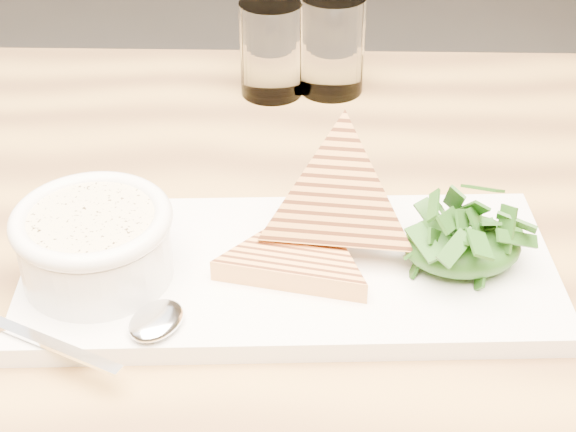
{
  "coord_description": "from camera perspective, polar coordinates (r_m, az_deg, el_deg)",
  "views": [
    {
      "loc": [
        -0.07,
        -0.66,
        1.21
      ],
      "look_at": [
        -0.04,
        -0.08,
        0.8
      ],
      "focal_mm": 55.0,
      "sensor_mm": 36.0,
      "label": 1
    }
  ],
  "objects": [
    {
      "name": "table_top",
      "position": [
        0.78,
        -0.94,
        -2.85
      ],
      "size": [
        1.26,
        0.89,
        0.04
      ],
      "primitive_type": "cube",
      "rotation": [
        0.0,
        0.0,
        -0.08
      ],
      "color": "#AF8442",
      "rests_on": "ground"
    },
    {
      "name": "salad_base",
      "position": [
        0.72,
        11.18,
        -1.88
      ],
      "size": [
        0.09,
        0.07,
        0.04
      ],
      "primitive_type": "ellipsoid",
      "color": "#18480F",
      "rests_on": "platter"
    },
    {
      "name": "spoon_bowl",
      "position": [
        0.66,
        -8.51,
        -6.7
      ],
      "size": [
        0.06,
        0.06,
        0.01
      ],
      "primitive_type": "ellipsoid",
      "rotation": [
        0.0,
        0.0,
        -0.54
      ],
      "color": "silver",
      "rests_on": "platter"
    },
    {
      "name": "spoon_handle",
      "position": [
        0.66,
        -15.15,
        -7.95
      ],
      "size": [
        0.11,
        0.07,
        0.0
      ],
      "primitive_type": "cube",
      "rotation": [
        0.0,
        0.0,
        -0.54
      ],
      "color": "silver",
      "rests_on": "platter"
    },
    {
      "name": "soup",
      "position": [
        0.69,
        -12.59,
        -0.33
      ],
      "size": [
        0.1,
        0.1,
        0.01
      ],
      "primitive_type": "cylinder",
      "color": "beige",
      "rests_on": "soup_bowl"
    },
    {
      "name": "arugula_pile",
      "position": [
        0.71,
        11.26,
        -1.31
      ],
      "size": [
        0.11,
        0.1,
        0.05
      ],
      "primitive_type": null,
      "color": "#29501D",
      "rests_on": "platter"
    },
    {
      "name": "sandwich_flat",
      "position": [
        0.71,
        0.65,
        -2.54
      ],
      "size": [
        0.18,
        0.18,
        0.02
      ],
      "primitive_type": null,
      "rotation": [
        0.0,
        0.0,
        -0.29
      ],
      "color": "#D69147",
      "rests_on": "platter"
    },
    {
      "name": "soup_bowl",
      "position": [
        0.71,
        -12.3,
        -2.22
      ],
      "size": [
        0.12,
        0.12,
        0.05
      ],
      "primitive_type": "cylinder",
      "color": "white",
      "rests_on": "platter"
    },
    {
      "name": "bowl_rim",
      "position": [
        0.69,
        -12.61,
        -0.2
      ],
      "size": [
        0.12,
        0.12,
        0.01
      ],
      "primitive_type": "torus",
      "color": "white",
      "rests_on": "soup_bowl"
    },
    {
      "name": "sandwich_lean",
      "position": [
        0.7,
        3.31,
        1.0
      ],
      "size": [
        0.17,
        0.17,
        0.16
      ],
      "primitive_type": null,
      "rotation": [
        1.0,
        0.0,
        -0.19
      ],
      "color": "#D69147",
      "rests_on": "sandwich_flat"
    },
    {
      "name": "glass_far",
      "position": [
        0.99,
        2.86,
        11.02
      ],
      "size": [
        0.07,
        0.07,
        0.11
      ],
      "primitive_type": "cylinder",
      "color": "white",
      "rests_on": "table_top"
    },
    {
      "name": "glass_near",
      "position": [
        0.99,
        -1.08,
        10.75
      ],
      "size": [
        0.07,
        0.07,
        0.11
      ],
      "primitive_type": "cylinder",
      "color": "white",
      "rests_on": "table_top"
    },
    {
      "name": "platter",
      "position": [
        0.72,
        0.1,
        -3.6
      ],
      "size": [
        0.44,
        0.21,
        0.02
      ],
      "primitive_type": "cube",
      "rotation": [
        0.0,
        0.0,
        -0.03
      ],
      "color": "white",
      "rests_on": "table_top"
    }
  ]
}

